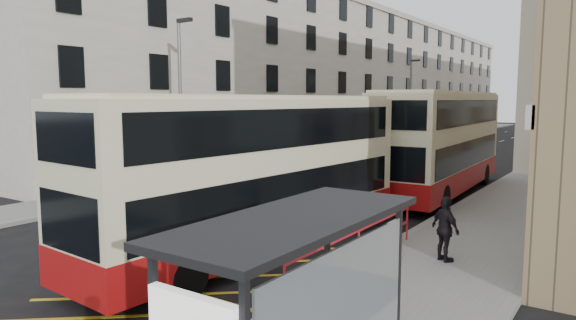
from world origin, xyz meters
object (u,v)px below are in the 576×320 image
Objects in this scene: car_red at (559,131)px; double_decker_rear at (441,142)px; white_van at (440,137)px; car_silver at (461,131)px; street_lamp_near at (181,94)px; car_dark at (486,128)px; pedestrian_far at (445,229)px; street_lamp_far at (411,97)px; bus_shelter at (290,279)px; double_decker_front at (257,174)px.

double_decker_rear is at bearing 101.08° from car_red.
white_van is 11.45m from car_silver.
car_red is at bearing 63.06° from white_van.
street_lamp_near is 51.89m from car_dark.
car_dark is at bearing 0.94° from car_red.
pedestrian_far is (3.49, -10.35, -1.39)m from double_decker_rear.
street_lamp_far is at bearing 90.00° from street_lamp_near.
bus_shelter is 2.47× the size of pedestrian_far.
pedestrian_far is at bearing -89.83° from car_dark.
street_lamp_near and street_lamp_far have the same top height.
white_van is at bearing 105.84° from double_decker_rear.
bus_shelter is 0.95× the size of car_red.
double_decker_rear is 27.13m from white_van.
bus_shelter is at bearing -45.34° from double_decker_front.
white_van is at bearing 85.61° from street_lamp_near.
double_decker_front is 2.14× the size of white_van.
street_lamp_near reaches higher than pedestrian_far.
bus_shelter reaches higher than pedestrian_far.
car_silver is at bearing 102.47° from double_decker_rear.
car_dark is (-12.76, 64.09, -1.45)m from bus_shelter.
street_lamp_far is (0.00, 30.00, 0.00)m from street_lamp_near.
pedestrian_far is at bearing -87.84° from car_silver.
double_decker_front is 12.18m from double_decker_rear.
street_lamp_far is 4.64× the size of pedestrian_far.
bus_shelter reaches higher than car_silver.
street_lamp_far reaches higher than car_silver.
car_silver is 8.65m from car_dark.
car_red is (10.52, 20.20, -3.98)m from street_lamp_far.
double_decker_front is at bearing -93.72° from car_silver.
car_silver is (-9.56, 37.16, -1.67)m from double_decker_rear.
bus_shelter is 62.75m from car_red.
street_lamp_far is 1.92× the size of car_dark.
car_silver is at bearing 103.72° from bus_shelter.
double_decker_rear reaches higher than car_red.
double_decker_front is 56.42m from car_red.
car_silver is (-13.54, 55.47, -1.41)m from bus_shelter.
car_silver is at bearing 88.47° from street_lamp_near.
car_silver is at bearing 103.54° from double_decker_front.
bus_shelter is 8.06m from pedestrian_far.
double_decker_front is at bearing -82.94° from white_van.
pedestrian_far is at bearing -17.32° from street_lamp_near.
car_dark is at bearing 88.12° from white_van.
car_dark is 8.72m from car_red.
car_red is (10.52, 50.20, -3.98)m from street_lamp_near.
street_lamp_far reaches higher than car_red.
car_dark is at bearing 98.90° from double_decker_rear.
double_decker_rear is 2.25× the size of white_van.
double_decker_rear is 2.77× the size of car_silver.
car_dark is at bearing 101.26° from bus_shelter.
street_lamp_near is 1.92× the size of car_dark.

